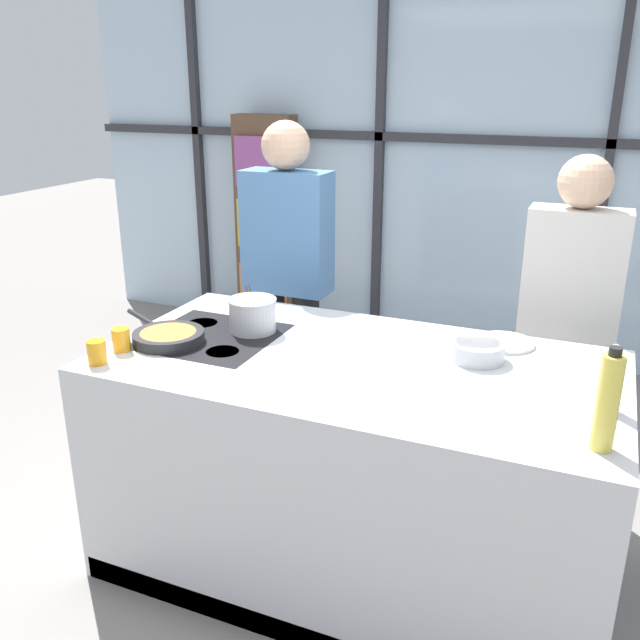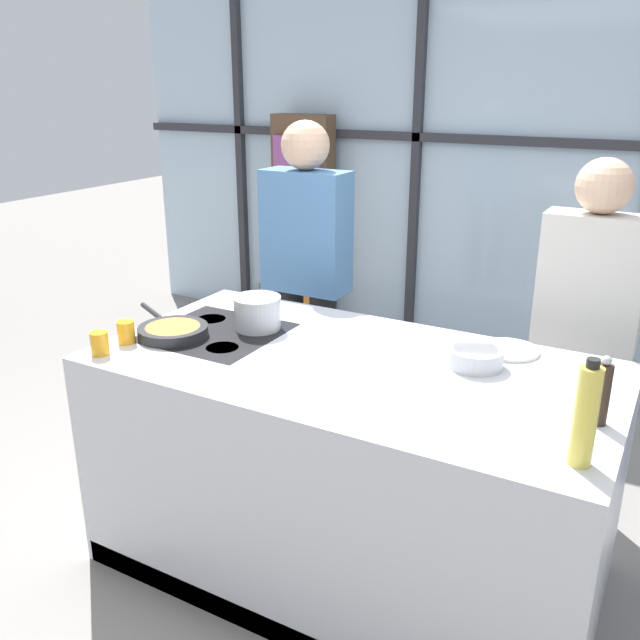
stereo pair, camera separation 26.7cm
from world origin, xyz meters
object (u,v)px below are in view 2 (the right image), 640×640
(white_plate, at_px, (508,350))
(mixing_bowl, at_px, (475,357))
(spectator_far_left, at_px, (306,268))
(juice_glass_near, at_px, (100,343))
(saucepan, at_px, (257,312))
(frying_pan, at_px, (172,330))
(oil_bottle, at_px, (585,416))
(spectator_center_left, at_px, (585,323))
(juice_glass_far, at_px, (126,332))
(pepper_grinder, at_px, (602,393))

(white_plate, relative_size, mixing_bowl, 1.16)
(spectator_far_left, height_order, juice_glass_near, spectator_far_left)
(spectator_far_left, height_order, white_plate, spectator_far_left)
(spectator_far_left, distance_m, saucepan, 0.76)
(white_plate, bearing_deg, frying_pan, -158.07)
(oil_bottle, bearing_deg, frying_pan, 172.45)
(saucepan, relative_size, juice_glass_near, 3.72)
(spectator_center_left, xyz_separation_m, juice_glass_far, (-1.57, -1.14, 0.04))
(frying_pan, relative_size, oil_bottle, 1.53)
(oil_bottle, distance_m, pepper_grinder, 0.27)
(spectator_far_left, distance_m, juice_glass_far, 1.15)
(spectator_far_left, distance_m, mixing_bowl, 1.31)
(spectator_far_left, xyz_separation_m, oil_bottle, (1.57, -1.20, 0.08))
(spectator_far_left, distance_m, juice_glass_near, 1.29)
(pepper_grinder, xyz_separation_m, juice_glass_far, (-1.75, -0.20, -0.06))
(frying_pan, bearing_deg, oil_bottle, -7.55)
(spectator_center_left, relative_size, pepper_grinder, 7.24)
(white_plate, xyz_separation_m, juice_glass_near, (-1.36, -0.79, 0.04))
(spectator_center_left, bearing_deg, juice_glass_near, 39.06)
(juice_glass_near, bearing_deg, juice_glass_far, 90.00)
(mixing_bowl, height_order, juice_glass_near, juice_glass_near)
(frying_pan, relative_size, pepper_grinder, 2.13)
(juice_glass_far, bearing_deg, mixing_bowl, 19.24)
(spectator_far_left, bearing_deg, white_plate, 157.98)
(mixing_bowl, bearing_deg, pepper_grinder, -28.25)
(spectator_center_left, height_order, saucepan, spectator_center_left)
(juice_glass_near, distance_m, juice_glass_far, 0.14)
(juice_glass_far, bearing_deg, white_plate, 25.63)
(mixing_bowl, height_order, oil_bottle, oil_bottle)
(spectator_far_left, relative_size, juice_glass_far, 19.16)
(frying_pan, distance_m, pepper_grinder, 1.65)
(spectator_far_left, bearing_deg, mixing_bowl, 148.57)
(white_plate, bearing_deg, pepper_grinder, -49.10)
(mixing_bowl, relative_size, oil_bottle, 0.66)
(oil_bottle, bearing_deg, white_plate, 117.82)
(saucepan, xyz_separation_m, white_plate, (1.00, 0.26, -0.07))
(spectator_center_left, distance_m, juice_glass_near, 2.02)
(saucepan, relative_size, juice_glass_far, 3.72)
(spectator_far_left, relative_size, mixing_bowl, 8.47)
(white_plate, height_order, mixing_bowl, mixing_bowl)
(spectator_center_left, bearing_deg, frying_pan, 34.00)
(spectator_far_left, bearing_deg, oil_bottle, 142.57)
(oil_bottle, xyz_separation_m, juice_glass_near, (-1.74, -0.07, -0.10))
(spectator_far_left, relative_size, white_plate, 7.32)
(white_plate, bearing_deg, saucepan, -165.61)
(saucepan, bearing_deg, frying_pan, -135.72)
(juice_glass_near, bearing_deg, spectator_far_left, 82.34)
(frying_pan, bearing_deg, pepper_grinder, 1.88)
(spectator_far_left, distance_m, oil_bottle, 1.98)
(saucepan, height_order, juice_glass_near, saucepan)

